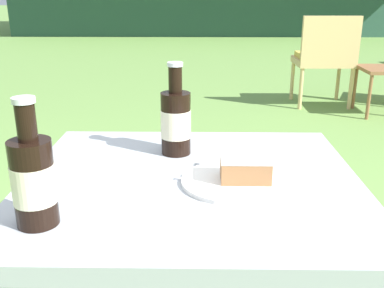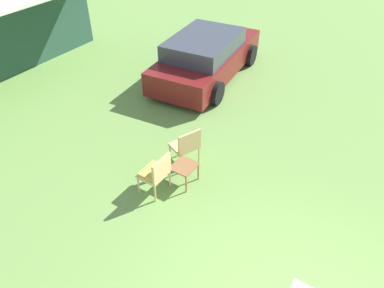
% 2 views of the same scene
% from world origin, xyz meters
% --- Properties ---
extents(wicker_chair_cushioned, '(0.53, 0.46, 0.86)m').
position_xyz_m(wicker_chair_cushioned, '(1.21, 3.37, 0.49)').
color(wicker_chair_cushioned, tan).
rests_on(wicker_chair_cushioned, ground_plane).
extents(patio_table, '(0.78, 0.71, 0.68)m').
position_xyz_m(patio_table, '(0.00, 0.00, 0.61)').
color(patio_table, '#9EA3A8').
rests_on(patio_table, ground_plane).
extents(cake_on_plate, '(0.23, 0.23, 0.07)m').
position_xyz_m(cake_on_plate, '(0.11, -0.03, 0.70)').
color(cake_on_plate, white).
rests_on(cake_on_plate, patio_table).
extents(cola_bottle_near, '(0.08, 0.08, 0.24)m').
position_xyz_m(cola_bottle_near, '(-0.04, 0.17, 0.77)').
color(cola_bottle_near, black).
rests_on(cola_bottle_near, patio_table).
extents(cola_bottle_far, '(0.08, 0.08, 0.24)m').
position_xyz_m(cola_bottle_far, '(-0.28, -0.21, 0.77)').
color(cola_bottle_far, black).
rests_on(cola_bottle_far, patio_table).
extents(fork, '(0.16, 0.07, 0.01)m').
position_xyz_m(fork, '(0.04, -0.04, 0.68)').
color(fork, silver).
rests_on(fork, patio_table).
extents(loose_bottle_cap, '(0.03, 0.03, 0.01)m').
position_xyz_m(loose_bottle_cap, '(0.03, 0.08, 0.69)').
color(loose_bottle_cap, silver).
rests_on(loose_bottle_cap, patio_table).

